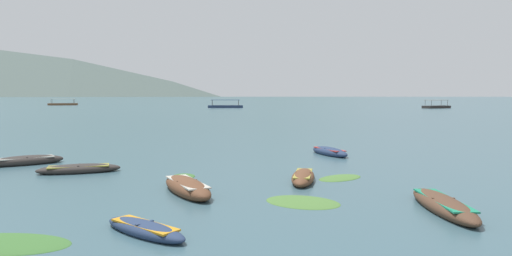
% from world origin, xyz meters
% --- Properties ---
extents(ground_plane, '(6000.00, 6000.00, 0.00)m').
position_xyz_m(ground_plane, '(0.00, 1500.00, 0.00)').
color(ground_plane, '#385660').
extents(mountain_1, '(2341.58, 2341.58, 604.44)m').
position_xyz_m(mountain_1, '(-476.85, 2036.48, 302.22)').
color(mountain_1, '#4C5B56').
rests_on(mountain_1, ground).
extents(mountain_2, '(1363.49, 1363.49, 383.21)m').
position_xyz_m(mountain_2, '(330.95, 2135.77, 191.60)').
color(mountain_2, '#56665B').
rests_on(mountain_2, ground).
extents(rowboat_0, '(3.93, 1.78, 0.52)m').
position_xyz_m(rowboat_0, '(-7.67, 16.97, 0.16)').
color(rowboat_0, '#2D2826').
rests_on(rowboat_0, ground).
extents(rowboat_4, '(1.93, 3.50, 0.57)m').
position_xyz_m(rowboat_4, '(2.40, 13.42, 0.18)').
color(rowboat_4, brown).
rests_on(rowboat_4, ground).
extents(rowboat_5, '(3.84, 2.74, 0.60)m').
position_xyz_m(rowboat_5, '(-11.09, 19.91, 0.19)').
color(rowboat_5, '#2D2826').
rests_on(rowboat_5, ground).
extents(rowboat_6, '(2.44, 4.17, 0.69)m').
position_xyz_m(rowboat_6, '(-2.47, 11.86, 0.21)').
color(rowboat_6, brown).
rests_on(rowboat_6, ground).
extents(rowboat_7, '(2.70, 2.77, 0.42)m').
position_xyz_m(rowboat_7, '(-3.48, 7.02, 0.13)').
color(rowboat_7, navy).
rests_on(rowboat_7, ground).
extents(rowboat_8, '(1.93, 3.73, 0.60)m').
position_xyz_m(rowboat_8, '(6.03, 21.38, 0.19)').
color(rowboat_8, navy).
rests_on(rowboat_8, ground).
extents(rowboat_9, '(1.60, 4.46, 0.59)m').
position_xyz_m(rowboat_9, '(5.67, 8.16, 0.18)').
color(rowboat_9, '#4C3323').
rests_on(rowboat_9, ground).
extents(ferry_0, '(10.28, 3.74, 2.54)m').
position_xyz_m(ferry_0, '(6.28, 123.30, 0.45)').
color(ferry_0, navy).
rests_on(ferry_0, ground).
extents(ferry_1, '(8.71, 5.30, 2.54)m').
position_xyz_m(ferry_1, '(64.95, 111.22, 0.45)').
color(ferry_1, '#2D2826').
rests_on(ferry_1, ground).
extents(ferry_2, '(10.33, 4.83, 2.54)m').
position_xyz_m(ferry_2, '(-50.58, 164.41, 0.45)').
color(ferry_2, brown).
rests_on(ferry_2, ground).
extents(weed_patch_0, '(3.88, 2.47, 0.14)m').
position_xyz_m(weed_patch_0, '(-6.93, 6.68, 0.00)').
color(weed_patch_0, '#38662D').
rests_on(weed_patch_0, ground).
extents(weed_patch_1, '(3.26, 3.08, 0.14)m').
position_xyz_m(weed_patch_1, '(1.51, 9.84, 0.00)').
color(weed_patch_1, '#477033').
rests_on(weed_patch_1, ground).
extents(weed_patch_2, '(1.08, 1.43, 0.14)m').
position_xyz_m(weed_patch_2, '(-2.71, 15.25, 0.00)').
color(weed_patch_2, '#38662D').
rests_on(weed_patch_2, ground).
extents(weed_patch_3, '(2.71, 2.37, 0.14)m').
position_xyz_m(weed_patch_3, '(4.21, 13.93, 0.00)').
color(weed_patch_3, '#477033').
rests_on(weed_patch_3, ground).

